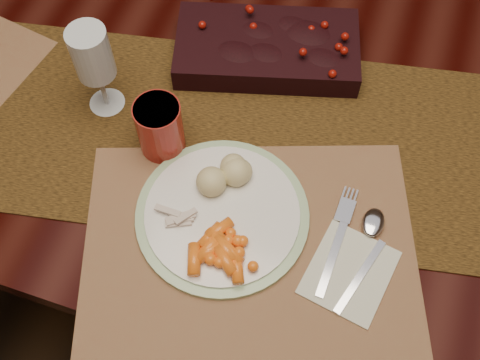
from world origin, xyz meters
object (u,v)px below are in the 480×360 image
(baby_carrots, at_px, (228,247))
(red_cup, at_px, (160,128))
(placemat_main, at_px, (250,250))
(turkey_shreds, at_px, (172,218))
(dinner_plate, at_px, (222,215))
(mashed_potatoes, at_px, (225,172))
(dining_table, at_px, (279,180))
(centerpiece, at_px, (267,46))
(wine_glass, at_px, (97,71))
(napkin, at_px, (349,273))

(baby_carrots, height_order, red_cup, red_cup)
(placemat_main, xyz_separation_m, turkey_shreds, (-0.12, 0.00, 0.03))
(baby_carrots, xyz_separation_m, red_cup, (-0.16, 0.15, 0.03))
(dinner_plate, xyz_separation_m, baby_carrots, (0.03, -0.05, 0.02))
(baby_carrots, relative_size, mashed_potatoes, 1.23)
(baby_carrots, height_order, mashed_potatoes, mashed_potatoes)
(placemat_main, bearing_deg, mashed_potatoes, 107.52)
(dining_table, distance_m, mashed_potatoes, 0.48)
(centerpiece, relative_size, baby_carrots, 3.15)
(baby_carrots, distance_m, red_cup, 0.22)
(dining_table, distance_m, placemat_main, 0.51)
(baby_carrots, xyz_separation_m, mashed_potatoes, (-0.04, 0.11, 0.01))
(mashed_potatoes, height_order, turkey_shreds, mashed_potatoes)
(wine_glass, bearing_deg, napkin, -20.08)
(mashed_potatoes, relative_size, turkey_shreds, 1.09)
(baby_carrots, height_order, wine_glass, wine_glass)
(baby_carrots, bearing_deg, wine_glass, 145.65)
(turkey_shreds, xyz_separation_m, red_cup, (-0.07, 0.13, 0.03))
(placemat_main, bearing_deg, centerpiece, 84.25)
(centerpiece, relative_size, red_cup, 3.13)
(mashed_potatoes, bearing_deg, dining_table, 80.40)
(wine_glass, bearing_deg, baby_carrots, -34.35)
(dinner_plate, bearing_deg, napkin, -7.63)
(dining_table, xyz_separation_m, wine_glass, (-0.29, -0.15, 0.46))
(dining_table, bearing_deg, red_cup, -128.46)
(baby_carrots, xyz_separation_m, turkey_shreds, (-0.09, 0.02, -0.00))
(placemat_main, height_order, baby_carrots, baby_carrots)
(mashed_potatoes, bearing_deg, napkin, -20.90)
(centerpiece, height_order, napkin, centerpiece)
(mashed_potatoes, bearing_deg, centerpiece, 93.14)
(centerpiece, relative_size, turkey_shreds, 4.25)
(mashed_potatoes, distance_m, wine_glass, 0.26)
(napkin, xyz_separation_m, red_cup, (-0.34, 0.12, 0.05))
(centerpiece, distance_m, red_cup, 0.25)
(mashed_potatoes, xyz_separation_m, wine_glass, (-0.24, 0.09, 0.05))
(turkey_shreds, height_order, wine_glass, wine_glass)
(dinner_plate, distance_m, napkin, 0.21)
(placemat_main, height_order, wine_glass, wine_glass)
(centerpiece, relative_size, mashed_potatoes, 3.89)
(placemat_main, bearing_deg, napkin, -14.73)
(placemat_main, relative_size, red_cup, 4.88)
(red_cup, bearing_deg, placemat_main, -34.46)
(dining_table, xyz_separation_m, dinner_plate, (-0.03, -0.30, 0.39))
(baby_carrots, height_order, napkin, baby_carrots)
(placemat_main, xyz_separation_m, wine_glass, (-0.32, 0.18, 0.09))
(turkey_shreds, bearing_deg, placemat_main, -1.36)
(napkin, distance_m, red_cup, 0.37)
(mashed_potatoes, bearing_deg, baby_carrots, -68.84)
(mashed_potatoes, bearing_deg, dinner_plate, -75.95)
(placemat_main, relative_size, napkin, 3.78)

